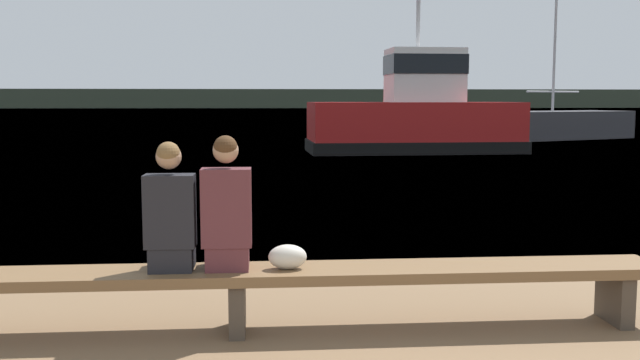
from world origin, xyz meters
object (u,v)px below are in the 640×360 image
bench_main (237,280)px  person_right (227,211)px  person_left (170,215)px  shopping_bag (288,257)px  moored_sailboat (558,124)px  tugboat_red (416,120)px

bench_main → person_right: (-0.07, -0.00, 0.54)m
bench_main → person_right: 0.55m
person_left → shopping_bag: person_left is taller
person_left → moored_sailboat: size_ratio=0.11×
person_right → moored_sailboat: bearing=62.4°
person_left → shopping_bag: 0.95m
person_right → moored_sailboat: size_ratio=0.12×
person_right → shopping_bag: 0.59m
tugboat_red → moored_sailboat: (8.47, 7.93, -0.46)m
person_left → moored_sailboat: bearing=61.7°
bench_main → person_left: bearing=-179.9°
person_left → person_right: (0.43, -0.00, 0.02)m
person_right → shopping_bag: bearing=-2.6°
tugboat_red → moored_sailboat: 11.61m
bench_main → moored_sailboat: 30.33m
shopping_bag → moored_sailboat: 30.17m
shopping_bag → person_right: bearing=177.4°
shopping_bag → moored_sailboat: size_ratio=0.03×
bench_main → moored_sailboat: moored_sailboat is taller
person_right → person_left: bearing=179.9°
bench_main → shopping_bag: size_ratio=22.52×
person_right → bench_main: bearing=1.2°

